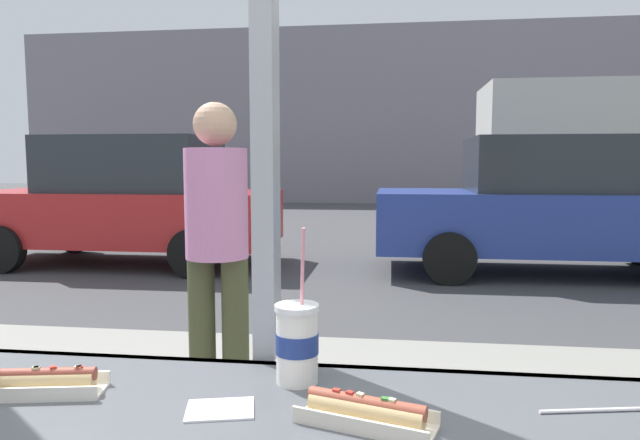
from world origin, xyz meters
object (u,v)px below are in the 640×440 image
hotdog_tray_far (366,412)px  parked_car_red (128,201)px  parked_car_blue (558,206)px  hotdog_tray_near (42,382)px  pedestrian (217,240)px  soda_cup_left (297,342)px

hotdog_tray_far → parked_car_red: parked_car_red is taller
parked_car_blue → parked_car_red: bearing=-180.0°
hotdog_tray_near → parked_car_red: bearing=114.9°
hotdog_tray_near → parked_car_red: (-3.13, 6.74, -0.12)m
hotdog_tray_far → pedestrian: (-0.85, 1.85, 0.03)m
soda_cup_left → parked_car_red: size_ratio=0.07×
hotdog_tray_far → parked_car_blue: size_ratio=0.05×
hotdog_tray_near → parked_car_blue: 7.32m
parked_car_blue → hotdog_tray_far: bearing=-108.0°
soda_cup_left → pedestrian: bearing=112.7°
soda_cup_left → parked_car_red: 7.54m
hotdog_tray_near → pedestrian: bearing=97.1°
hotdog_tray_near → hotdog_tray_far: size_ratio=0.98×
hotdog_tray_near → parked_car_blue: (2.84, 6.74, -0.13)m
hotdog_tray_near → parked_car_blue: bearing=67.2°
hotdog_tray_far → pedestrian: size_ratio=0.15×
hotdog_tray_near → hotdog_tray_far: bearing=-4.6°
soda_cup_left → parked_car_blue: size_ratio=0.07×
parked_car_red → pedestrian: size_ratio=2.64×
hotdog_tray_far → pedestrian: bearing=114.6°
soda_cup_left → hotdog_tray_near: bearing=-166.0°
parked_car_blue → pedestrian: 5.81m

